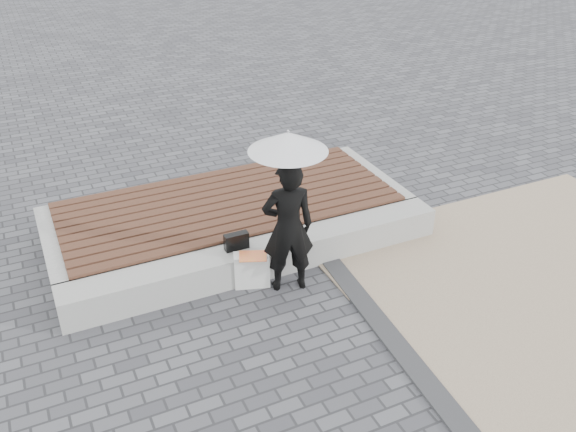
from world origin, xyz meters
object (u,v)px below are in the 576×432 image
object	(u,v)px
woman	(288,227)
parasol	(288,142)
handbag	(236,241)
canvas_tote	(252,270)
seating_ledge	(262,257)

from	to	relation	value
woman	parasol	world-z (taller)	parasol
woman	handbag	world-z (taller)	woman
canvas_tote	parasol	bearing A→B (deg)	-10.46
parasol	woman	bearing A→B (deg)	0.00
handbag	canvas_tote	distance (m)	0.40
handbag	woman	bearing A→B (deg)	-45.23
parasol	canvas_tote	world-z (taller)	parasol
seating_ledge	handbag	size ratio (longest dim) A/B	16.51
seating_ledge	parasol	world-z (taller)	parasol
seating_ledge	canvas_tote	bearing A→B (deg)	-134.83
seating_ledge	handbag	world-z (taller)	handbag
woman	canvas_tote	distance (m)	0.76
handbag	parasol	bearing A→B (deg)	-45.23
seating_ledge	parasol	size ratio (longest dim) A/B	4.40
woman	canvas_tote	size ratio (longest dim) A/B	3.75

